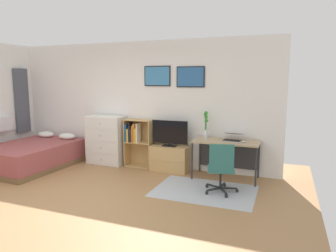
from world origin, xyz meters
name	(u,v)px	position (x,y,z in m)	size (l,w,h in m)	color
ground_plane	(69,203)	(0.00, 0.00, 0.00)	(7.20, 7.20, 0.00)	#A87A4C
wall_back_with_posters	(139,104)	(0.01, 2.43, 1.36)	(6.12, 0.09, 2.70)	white
area_rug	(205,191)	(1.82, 1.27, 0.00)	(1.70, 1.20, 0.01)	#B2B7BC
bed	(32,155)	(-2.06, 1.36, 0.26)	(1.55, 2.06, 0.64)	brown
dresser	(106,140)	(-0.69, 2.15, 0.54)	(0.84, 0.46, 1.09)	white
bookshelf	(137,139)	(0.05, 2.22, 0.60)	(0.61, 0.30, 1.04)	tan
tv_stand	(170,158)	(0.85, 2.17, 0.26)	(0.77, 0.41, 0.53)	tan
television	(170,134)	(0.85, 2.15, 0.79)	(0.77, 0.16, 0.53)	black
desk	(227,147)	(2.02, 2.15, 0.61)	(1.23, 0.60, 0.74)	tan
office_chair	(221,167)	(2.10, 1.25, 0.46)	(0.58, 0.57, 0.86)	#232326
laptop	(233,137)	(2.13, 2.16, 0.80)	(0.38, 0.40, 0.15)	#B7B7BC
computer_mouse	(244,142)	(2.36, 2.02, 0.76)	(0.06, 0.10, 0.03)	silver
bamboo_vase	(206,125)	(1.58, 2.25, 1.00)	(0.09, 0.09, 0.53)	silver
wine_glass	(205,133)	(1.64, 1.98, 0.87)	(0.07, 0.07, 0.18)	silver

